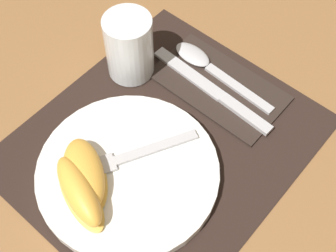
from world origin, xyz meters
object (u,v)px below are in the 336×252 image
(juice_glass, at_px, (130,49))
(citrus_wedge_1, at_px, (79,192))
(spoon, at_px, (205,63))
(knife, at_px, (214,91))
(fork, at_px, (120,160))
(plate, at_px, (130,174))
(citrus_wedge_0, at_px, (84,175))

(juice_glass, height_order, citrus_wedge_1, juice_glass)
(spoon, bearing_deg, knife, -126.89)
(juice_glass, height_order, fork, juice_glass)
(juice_glass, distance_m, citrus_wedge_1, 0.23)
(spoon, bearing_deg, citrus_wedge_1, -175.29)
(plate, distance_m, fork, 0.02)
(knife, bearing_deg, citrus_wedge_1, 175.46)
(fork, xyz_separation_m, citrus_wedge_0, (-0.05, 0.01, 0.01))
(fork, relative_size, citrus_wedge_0, 1.45)
(juice_glass, bearing_deg, knife, -70.00)
(spoon, xyz_separation_m, citrus_wedge_0, (-0.26, -0.01, 0.02))
(spoon, height_order, fork, fork)
(plate, bearing_deg, spoon, 11.70)
(fork, bearing_deg, citrus_wedge_1, 179.39)
(plate, xyz_separation_m, spoon, (0.22, 0.04, -0.00))
(fork, height_order, citrus_wedge_0, citrus_wedge_0)
(plate, relative_size, citrus_wedge_1, 2.07)
(fork, relative_size, citrus_wedge_1, 1.50)
(fork, bearing_deg, spoon, 6.48)
(plate, distance_m, citrus_wedge_0, 0.06)
(spoon, relative_size, citrus_wedge_0, 1.53)
(knife, height_order, citrus_wedge_0, citrus_wedge_0)
(plate, relative_size, citrus_wedge_0, 1.99)
(plate, relative_size, fork, 1.37)
(juice_glass, xyz_separation_m, fork, (-0.13, -0.11, -0.03))
(juice_glass, relative_size, citrus_wedge_1, 0.87)
(citrus_wedge_0, bearing_deg, citrus_wedge_1, -146.39)
(spoon, relative_size, citrus_wedge_1, 1.59)
(plate, relative_size, juice_glass, 2.37)
(plate, height_order, spoon, plate)
(knife, xyz_separation_m, citrus_wedge_0, (-0.23, 0.03, 0.02))
(citrus_wedge_0, distance_m, citrus_wedge_1, 0.03)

